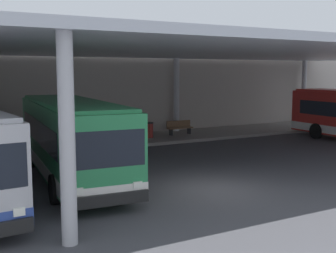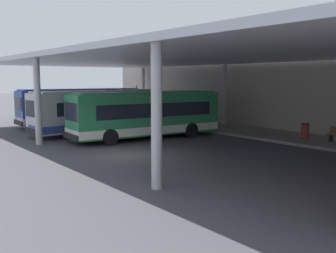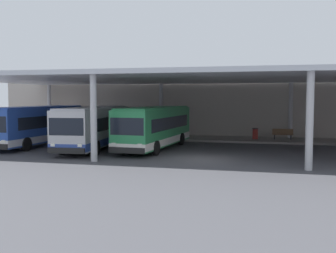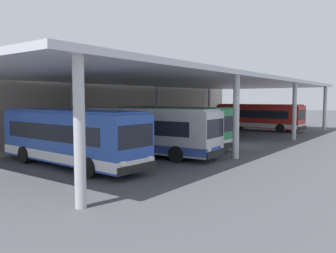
# 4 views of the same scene
# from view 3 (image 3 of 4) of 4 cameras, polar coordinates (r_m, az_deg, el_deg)

# --- Properties ---
(ground_plane) EXTENTS (200.00, 200.00, 0.00)m
(ground_plane) POSITION_cam_3_polar(r_m,az_deg,el_deg) (25.15, 4.80, -4.68)
(ground_plane) COLOR #47474C
(platform_kerb) EXTENTS (42.00, 4.50, 0.18)m
(platform_kerb) POSITION_cam_3_polar(r_m,az_deg,el_deg) (36.70, 7.66, -1.78)
(platform_kerb) COLOR gray
(platform_kerb) RESTS_ON ground
(station_building_facade) EXTENTS (48.00, 1.60, 6.66)m
(station_building_facade) POSITION_cam_3_polar(r_m,az_deg,el_deg) (39.75, 8.20, 3.34)
(station_building_facade) COLOR #ADA399
(station_building_facade) RESTS_ON ground
(canopy_shelter) EXTENTS (40.00, 17.00, 5.55)m
(canopy_shelter) POSITION_cam_3_polar(r_m,az_deg,el_deg) (30.34, 6.49, 6.87)
(canopy_shelter) COLOR silver
(canopy_shelter) RESTS_ON ground
(bus_nearest_bay) EXTENTS (3.07, 10.64, 3.17)m
(bus_nearest_bay) POSITION_cam_3_polar(r_m,az_deg,el_deg) (33.66, -18.23, 0.19)
(bus_nearest_bay) COLOR #284CA8
(bus_nearest_bay) RESTS_ON ground
(bus_second_bay) EXTENTS (3.27, 10.68, 3.17)m
(bus_second_bay) POSITION_cam_3_polar(r_m,az_deg,el_deg) (30.34, -10.45, -0.08)
(bus_second_bay) COLOR #B7B7BC
(bus_second_bay) RESTS_ON ground
(bus_middle_bay) EXTENTS (3.33, 10.69, 3.17)m
(bus_middle_bay) POSITION_cam_3_polar(r_m,az_deg,el_deg) (29.84, -1.86, -0.08)
(bus_middle_bay) COLOR #28844C
(bus_middle_bay) RESTS_ON ground
(bench_waiting) EXTENTS (1.80, 0.45, 0.92)m
(bench_waiting) POSITION_cam_3_polar(r_m,az_deg,el_deg) (36.55, 16.18, -1.03)
(bench_waiting) COLOR brown
(bench_waiting) RESTS_ON platform_kerb
(trash_bin) EXTENTS (0.52, 0.52, 0.98)m
(trash_bin) POSITION_cam_3_polar(r_m,az_deg,el_deg) (36.25, 12.45, -0.98)
(trash_bin) COLOR maroon
(trash_bin) RESTS_ON platform_kerb
(banner_sign) EXTENTS (0.70, 0.12, 3.20)m
(banner_sign) POSITION_cam_3_polar(r_m,az_deg,el_deg) (40.65, -15.31, 1.35)
(banner_sign) COLOR #B2B2B7
(banner_sign) RESTS_ON platform_kerb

